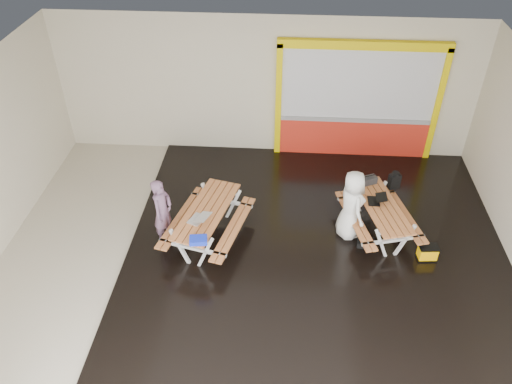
# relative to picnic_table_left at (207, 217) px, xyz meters

# --- Properties ---
(room) EXTENTS (10.02, 8.02, 3.52)m
(room) POSITION_rel_picnic_table_left_xyz_m (0.94, -0.51, 1.14)
(room) COLOR beige
(room) RESTS_ON ground
(deck) EXTENTS (7.50, 7.98, 0.05)m
(deck) POSITION_rel_picnic_table_left_xyz_m (2.19, -0.51, -0.59)
(deck) COLOR black
(deck) RESTS_ON room
(kiosk) EXTENTS (3.88, 0.16, 3.00)m
(kiosk) POSITION_rel_picnic_table_left_xyz_m (3.14, 3.42, 0.83)
(kiosk) COLOR red
(kiosk) RESTS_ON room
(picnic_table_left) EXTENTS (1.80, 2.27, 0.80)m
(picnic_table_left) POSITION_rel_picnic_table_left_xyz_m (0.00, 0.00, 0.00)
(picnic_table_left) COLOR #C6743D
(picnic_table_left) RESTS_ON deck
(picnic_table_right) EXTENTS (1.71, 2.14, 0.75)m
(picnic_table_right) POSITION_rel_picnic_table_left_xyz_m (3.45, 0.46, -0.04)
(picnic_table_right) COLOR #C6743D
(picnic_table_right) RESTS_ON deck
(person_left) EXTENTS (0.47, 0.59, 1.42)m
(person_left) POSITION_rel_picnic_table_left_xyz_m (-0.84, -0.14, 0.22)
(person_left) COLOR #6F4F6B
(person_left) RESTS_ON deck
(person_right) EXTENTS (0.73, 0.88, 1.55)m
(person_right) POSITION_rel_picnic_table_left_xyz_m (2.84, 0.36, 0.18)
(person_right) COLOR white
(person_right) RESTS_ON deck
(laptop_left) EXTENTS (0.49, 0.47, 0.16)m
(laptop_left) POSITION_rel_picnic_table_left_xyz_m (-0.10, -0.33, 0.24)
(laptop_left) COLOR silver
(laptop_left) RESTS_ON picnic_table_left
(laptop_right) EXTENTS (0.36, 0.32, 0.15)m
(laptop_right) POSITION_rel_picnic_table_left_xyz_m (3.35, 0.56, 0.19)
(laptop_right) COLOR black
(laptop_right) RESTS_ON picnic_table_right
(blue_pouch) EXTENTS (0.34, 0.27, 0.09)m
(blue_pouch) POSITION_rel_picnic_table_left_xyz_m (-0.02, -0.92, 0.23)
(blue_pouch) COLOR #152CD5
(blue_pouch) RESTS_ON picnic_table_left
(toolbox) EXTENTS (0.39, 0.30, 0.20)m
(toolbox) POSITION_rel_picnic_table_left_xyz_m (3.26, 1.18, 0.22)
(toolbox) COLOR black
(toolbox) RESTS_ON picnic_table_right
(backpack) EXTENTS (0.28, 0.23, 0.40)m
(backpack) POSITION_rel_picnic_table_left_xyz_m (3.85, 1.41, 0.08)
(backpack) COLOR black
(backpack) RESTS_ON picnic_table_right
(dark_case) EXTENTS (0.37, 0.29, 0.13)m
(dark_case) POSITION_rel_picnic_table_left_xyz_m (3.18, 0.02, -0.50)
(dark_case) COLOR black
(dark_case) RESTS_ON deck
(fluke_bag) EXTENTS (0.39, 0.27, 0.32)m
(fluke_bag) POSITION_rel_picnic_table_left_xyz_m (4.32, -0.28, -0.41)
(fluke_bag) COLOR black
(fluke_bag) RESTS_ON deck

